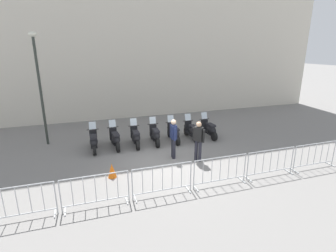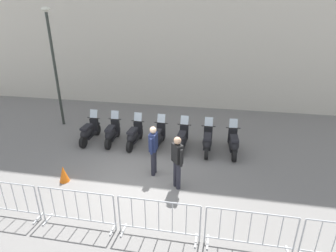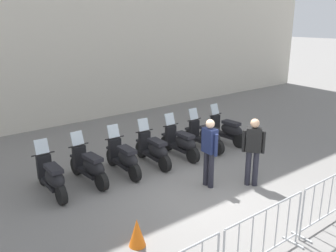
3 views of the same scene
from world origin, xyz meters
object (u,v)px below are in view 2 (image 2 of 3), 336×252
Objects in this scene: barrier_segment_3 at (159,219)px; officer_mid_plaza at (177,160)px; barrier_segment_4 at (249,231)px; motorcycle_1 at (112,133)px; motorcycle_5 at (207,141)px; officer_near_row_end at (153,148)px; motorcycle_2 at (134,136)px; motorcycle_6 at (233,143)px; barrier_segment_2 at (77,208)px; barrier_segment_1 at (4,199)px; street_lamp at (53,57)px; motorcycle_3 at (158,137)px; traffic_cone at (64,174)px; motorcycle_0 at (89,132)px; motorcycle_4 at (182,140)px.

officer_mid_plaza reaches higher than barrier_segment_3.
barrier_segment_4 is (2.07, -0.33, 0.00)m from barrier_segment_3.
motorcycle_1 is 3.92m from motorcycle_5.
motorcycle_5 is at bearing 39.26° from officer_near_row_end.
motorcycle_2 is 3.93m from motorcycle_6.
barrier_segment_3 is (2.07, -0.33, 0.00)m from barrier_segment_2.
motorcycle_1 is 4.83m from barrier_segment_1.
street_lamp is (-6.71, 2.74, 2.78)m from motorcycle_5.
barrier_segment_2 is (0.15, -4.76, 0.07)m from motorcycle_1.
officer_mid_plaza is (0.45, 2.06, 0.46)m from barrier_segment_3.
motorcycle_3 is 0.86× the size of barrier_segment_4.
barrier_segment_2 is at bearing -66.29° from street_lamp.
traffic_cone is (-2.87, -0.52, -0.71)m from officer_near_row_end.
motorcycle_0 is at bearing 173.35° from motorcycle_1.
motorcycle_6 is 3.32m from officer_near_row_end.
motorcycle_6 reaches higher than barrier_segment_3.
barrier_segment_2 is at bearing -132.31° from motorcycle_5.
motorcycle_2 is 4.62m from barrier_segment_2.
street_lamp is at bearing 98.08° from barrier_segment_1.
motorcycle_1 is at bearing 170.25° from motorcycle_6.
motorcycle_6 is (5.82, -0.95, 0.00)m from motorcycle_0.
traffic_cone is at bearing 176.44° from officer_mid_plaza.
officer_mid_plaza is at bearing -42.71° from street_lamp.
motorcycle_0 is 0.86× the size of barrier_segment_2.
motorcycle_5 is at bearing 95.25° from barrier_segment_4.
barrier_segment_3 is 3.62× the size of traffic_cone.
motorcycle_4 is at bearing 60.56° from officer_near_row_end.
motorcycle_0 is 2.93m from traffic_cone.
motorcycle_2 is at bearing 80.02° from barrier_segment_2.
officer_near_row_end is at bearing 135.86° from officer_mid_plaza.
barrier_segment_4 is at bearing -96.67° from motorcycle_6.
motorcycle_6 reaches higher than barrier_segment_4.
barrier_segment_1 is 6.30m from barrier_segment_4.
motorcycle_3 is 2.95m from motorcycle_6.
motorcycle_6 is at bearing -20.60° from street_lamp.
motorcycle_3 is at bearing 40.26° from traffic_cone.
motorcycle_6 is at bearing -8.66° from motorcycle_5.
motorcycle_6 is at bearing -9.23° from motorcycle_0.
barrier_segment_4 is at bearing -46.39° from motorcycle_0.
motorcycle_0 is 0.99× the size of motorcycle_6.
street_lamp is 5.99m from traffic_cone.
barrier_segment_2 is 1.15× the size of officer_mid_plaza.
officer_near_row_end reaches higher than barrier_segment_1.
motorcycle_1 is at bearing 169.57° from motorcycle_4.
motorcycle_5 is 0.86× the size of barrier_segment_1.
motorcycle_2 reaches higher than barrier_segment_3.
motorcycle_6 is 6.12m from barrier_segment_2.
motorcycle_5 is 1.00× the size of officer_near_row_end.
officer_mid_plaza is at bearing -134.43° from motorcycle_6.
barrier_segment_3 is (1.27, -4.89, 0.07)m from motorcycle_2.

